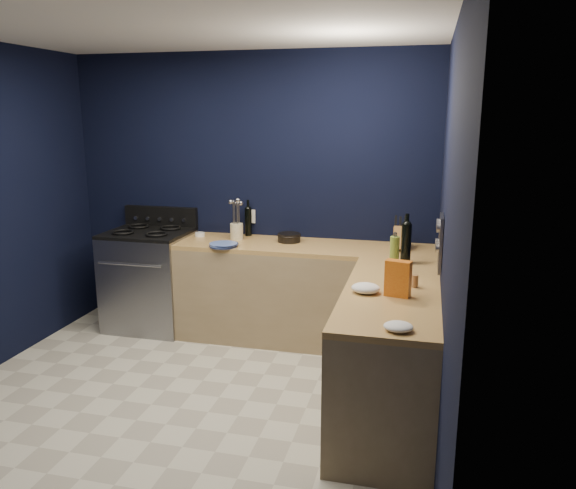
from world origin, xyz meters
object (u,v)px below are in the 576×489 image
(gas_range, at_px, (150,281))
(utensil_crock, at_px, (237,231))
(crouton_bag, at_px, (398,279))
(plate_stack, at_px, (223,245))
(knife_block, at_px, (400,238))

(gas_range, height_order, utensil_crock, utensil_crock)
(gas_range, relative_size, crouton_bag, 3.92)
(plate_stack, distance_m, crouton_bag, 1.87)
(utensil_crock, bearing_deg, gas_range, -174.18)
(plate_stack, bearing_deg, utensil_crock, 86.45)
(crouton_bag, bearing_deg, plate_stack, 159.75)
(gas_range, relative_size, knife_block, 4.69)
(plate_stack, xyz_separation_m, crouton_bag, (1.56, -1.03, 0.10))
(utensil_crock, xyz_separation_m, knife_block, (1.49, -0.05, 0.02))
(utensil_crock, height_order, knife_block, knife_block)
(gas_range, bearing_deg, crouton_bag, -27.45)
(utensil_crock, distance_m, crouton_bag, 2.04)
(knife_block, bearing_deg, crouton_bag, -92.59)
(plate_stack, bearing_deg, crouton_bag, -33.41)
(utensil_crock, relative_size, knife_block, 0.76)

